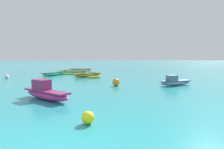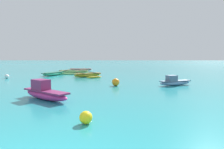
# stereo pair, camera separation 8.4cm
# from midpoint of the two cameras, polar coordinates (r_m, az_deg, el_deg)

# --- Properties ---
(moored_boat_0) EXTENTS (2.61, 1.54, 0.75)m
(moored_boat_0) POSITION_cam_midpoint_polar(r_m,az_deg,el_deg) (15.33, 17.35, -1.99)
(moored_boat_0) COLOR #7AA2D2
(moored_boat_0) RESTS_ON ground_plane
(moored_boat_1) EXTENTS (2.96, 2.47, 0.96)m
(moored_boat_1) POSITION_cam_midpoint_polar(r_m,az_deg,el_deg) (10.38, -18.66, -4.90)
(moored_boat_1) COLOR #CB328C
(moored_boat_1) RESTS_ON ground_plane
(moored_boat_2) EXTENTS (4.15, 4.77, 0.42)m
(moored_boat_2) POSITION_cam_midpoint_polar(r_m,az_deg,el_deg) (26.19, -11.11, 0.81)
(moored_boat_2) COLOR #A7E181
(moored_boat_2) RESTS_ON ground_plane
(moored_boat_3) EXTENTS (3.15, 3.54, 0.45)m
(moored_boat_3) POSITION_cam_midpoint_polar(r_m,az_deg,el_deg) (21.00, -7.05, -0.11)
(moored_boat_3) COLOR gold
(moored_boat_3) RESTS_ON ground_plane
(moored_boat_4) EXTENTS (1.96, 3.27, 0.39)m
(moored_boat_4) POSITION_cam_midpoint_polar(r_m,az_deg,el_deg) (23.32, -16.64, 0.25)
(moored_boat_4) COLOR #3FB98B
(moored_boat_4) RESTS_ON ground_plane
(moored_boat_5) EXTENTS (3.50, 0.78, 0.32)m
(moored_boat_5) POSITION_cam_midpoint_polar(r_m,az_deg,el_deg) (30.91, -9.06, 1.46)
(moored_boat_5) COLOR #DD978C
(moored_boat_5) RESTS_ON ground_plane
(mooring_buoy_0) EXTENTS (0.41, 0.41, 0.41)m
(mooring_buoy_0) POSITION_cam_midpoint_polar(r_m,az_deg,el_deg) (6.39, -7.32, -12.10)
(mooring_buoy_0) COLOR yellow
(mooring_buoy_0) RESTS_ON ground_plane
(mooring_buoy_1) EXTENTS (0.40, 0.40, 0.40)m
(mooring_buoy_1) POSITION_cam_midpoint_polar(r_m,az_deg,el_deg) (21.77, -27.96, -0.50)
(mooring_buoy_1) COLOR white
(mooring_buoy_1) RESTS_ON ground_plane
(mooring_buoy_2) EXTENTS (0.54, 0.54, 0.54)m
(mooring_buoy_2) POSITION_cam_midpoint_polar(r_m,az_deg,el_deg) (14.37, 0.98, -2.20)
(mooring_buoy_2) COLOR orange
(mooring_buoy_2) RESTS_ON ground_plane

